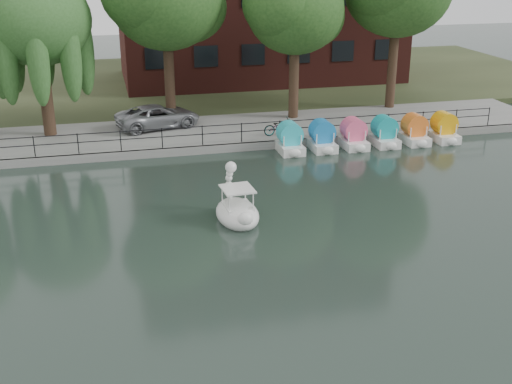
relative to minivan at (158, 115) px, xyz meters
name	(u,v)px	position (x,y,z in m)	size (l,w,h in m)	color
ground_plane	(271,276)	(1.82, -17.02, -1.12)	(120.00, 120.00, 0.00)	#2F3F37
promenade	(195,134)	(1.82, -1.02, -0.92)	(40.00, 6.00, 0.40)	gray
kerb	(203,150)	(1.82, -3.97, -0.92)	(40.00, 0.25, 0.40)	gray
land_strip	(166,83)	(1.82, 12.98, -0.94)	(60.00, 22.00, 0.36)	#47512D
railing	(202,130)	(1.82, -3.77, 0.02)	(32.00, 0.05, 1.00)	black
willow_mid	(37,21)	(-5.68, -0.02, 5.12)	(5.32, 5.32, 8.15)	#473323
broadleaf_right	(295,10)	(7.82, 0.48, 5.26)	(5.40, 5.40, 8.32)	#473323
minivan	(158,115)	(0.00, 0.00, 0.00)	(5.21, 2.39, 1.45)	gray
bicycle	(280,126)	(6.04, -2.96, -0.22)	(1.72, 0.60, 1.00)	gray
swan_boat	(237,209)	(1.71, -12.46, -0.67)	(1.73, 2.61, 2.09)	white
pedal_boat_row	(369,135)	(10.33, -4.75, -0.52)	(9.65, 1.70, 1.40)	white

